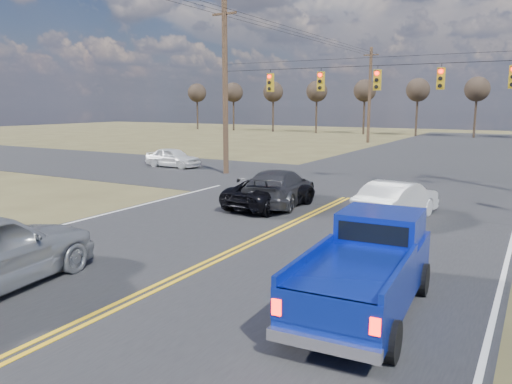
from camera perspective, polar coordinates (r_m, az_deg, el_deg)
The scene contains 11 objects.
ground at distance 10.88m, azimuth -16.02°, elevation -12.77°, with size 160.00×160.00×0.00m, color brown.
road_main at distance 18.87m, azimuth 6.20°, elevation -2.70°, with size 14.00×120.00×0.02m, color #28282B.
road_cross at distance 26.28m, azimuth 13.22°, elevation 0.71°, with size 120.00×12.00×0.02m, color #28282B.
signal_gantry at distance 25.63m, azimuth 14.64°, elevation 11.79°, with size 19.60×4.83×10.00m.
utility_poles at distance 25.02m, azimuth 13.04°, elevation 12.28°, with size 19.60×58.32×10.00m.
treeline at distance 34.68m, azimuth 17.97°, elevation 12.15°, with size 87.00×117.80×7.40m.
pickup_truck at distance 10.28m, azimuth 12.53°, elevation -8.57°, with size 2.21×5.06×1.87m.
black_suv at distance 20.13m, azimuth 1.77°, elevation -0.01°, with size 2.09×4.54×1.26m, color black.
white_car_queue at distance 18.71m, azimuth 15.83°, elevation -0.91°, with size 1.51×4.32×1.42m, color silver.
dgrey_car_queue at distance 20.67m, azimuth 2.64°, elevation 0.55°, with size 2.06×5.07×1.47m, color #323237.
cross_car_west at distance 33.39m, azimuth -9.48°, elevation 3.91°, with size 3.81×1.53×1.30m, color white.
Camera 1 is at (7.32, -6.90, 4.15)m, focal length 35.00 mm.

